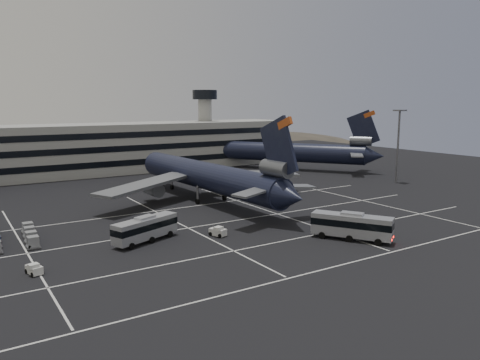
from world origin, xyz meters
The scene contains 12 objects.
ground centered at (0.00, 0.00, 0.00)m, with size 260.00×260.00×0.00m, color black.
lane_markings centered at (0.95, 0.72, 0.01)m, with size 90.00×55.62×0.01m.
terminal centered at (-2.95, 71.14, 6.93)m, with size 125.00×26.00×24.00m.
hills centered at (17.99, 170.00, -12.07)m, with size 352.00×180.00×44.00m.
lightpole_right centered at (58.00, 15.00, 11.82)m, with size 2.40×2.40×18.28m.
trijet_main centered at (6.69, 20.76, 5.25)m, with size 47.41×57.64×18.08m.
trijet_far centered at (49.20, 48.35, 5.43)m, with size 39.05×49.88×18.08m.
bus_near centered at (11.44, -14.87, 2.27)m, with size 8.50×11.40×4.14m.
bus_far centered at (-14.51, 0.65, 2.08)m, with size 10.95×6.28×3.81m.
tug_a centered at (-30.48, -4.79, 0.64)m, with size 1.89×2.51×1.44m.
tug_b centered at (-4.16, -2.59, 0.71)m, with size 2.32×2.85×1.60m.
uld_cluster centered at (-31.19, 11.19, 0.85)m, with size 7.22×13.81×1.75m.
Camera 1 is at (-38.33, -62.28, 20.10)m, focal length 35.00 mm.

